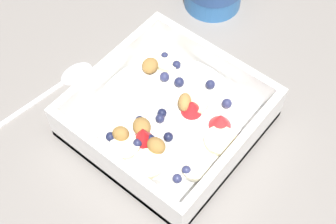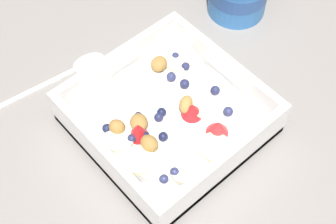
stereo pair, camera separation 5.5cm
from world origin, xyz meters
name	(u,v)px [view 1 (the left image)]	position (x,y,z in m)	size (l,w,h in m)	color
ground_plane	(155,129)	(0.00, 0.00, 0.00)	(2.40, 2.40, 0.00)	gray
fruit_bowl	(168,118)	(0.01, 0.01, 0.02)	(0.21, 0.21, 0.06)	white
spoon	(60,83)	(-0.15, -0.03, 0.00)	(0.04, 0.17, 0.01)	silver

